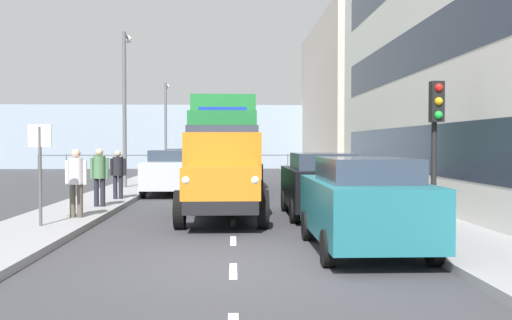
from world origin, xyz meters
TOP-DOWN VIEW (x-y plane):
  - ground_plane at (0.00, -11.44)m, footprint 80.00×80.00m
  - sidewalk_left at (-4.39, -11.44)m, footprint 2.13×42.72m
  - sidewalk_right at (4.39, -11.44)m, footprint 2.13×42.72m
  - road_centreline_markings at (0.00, -10.52)m, footprint 0.12×37.75m
  - building_far_block at (-9.51, -28.18)m, footprint 8.11×15.67m
  - sea_horizon at (0.00, -35.80)m, footprint 80.00×0.80m
  - seawall_railing at (-0.00, -32.20)m, footprint 28.08×0.08m
  - truck_vintage_orange at (0.27, -5.41)m, footprint 2.17×5.64m
  - lorry_cargo_green at (0.38, -14.50)m, footprint 2.58×8.20m
  - car_teal_kerbside_near at (-2.37, -1.20)m, footprint 1.91×4.03m
  - car_black_kerbside_1 at (-2.37, -6.17)m, footprint 1.92×4.04m
  - car_silver_oppositeside_0 at (2.37, -12.85)m, footprint 1.97×3.96m
  - car_red_oppositeside_1 at (2.37, -18.84)m, footprint 1.98×4.16m
  - pedestrian_near_railing at (3.87, -5.11)m, footprint 0.53×0.34m
  - pedestrian_with_bag at (3.87, -7.53)m, footprint 0.53×0.34m
  - pedestrian_couple_a at (3.80, -9.81)m, footprint 0.53×0.34m
  - traffic_light_near at (-4.50, -3.41)m, footprint 0.28×0.41m
  - lamp_post_promenade at (4.52, -14.95)m, footprint 0.32×1.14m
  - lamp_post_far at (4.26, -27.23)m, footprint 0.32×1.14m
  - street_sign at (4.27, -3.71)m, footprint 0.50×0.07m

SIDE VIEW (x-z plane):
  - ground_plane at x=0.00m, z-range 0.00..0.00m
  - road_centreline_markings at x=0.00m, z-range 0.00..0.01m
  - sidewalk_left at x=-4.39m, z-range 0.00..0.15m
  - sidewalk_right at x=4.39m, z-range 0.00..0.15m
  - car_teal_kerbside_near at x=-2.37m, z-range 0.04..1.76m
  - car_black_kerbside_1 at x=-2.37m, z-range 0.04..1.76m
  - car_silver_oppositeside_0 at x=2.37m, z-range 0.04..1.76m
  - car_red_oppositeside_1 at x=2.37m, z-range 0.04..1.76m
  - seawall_railing at x=0.00m, z-range 0.32..1.52m
  - pedestrian_couple_a at x=3.80m, z-range 0.29..1.88m
  - pedestrian_with_bag at x=3.87m, z-range 0.30..1.98m
  - pedestrian_near_railing at x=3.87m, z-range 0.30..1.99m
  - truck_vintage_orange at x=0.27m, z-range -0.04..2.39m
  - street_sign at x=4.27m, z-range 0.56..2.81m
  - lorry_cargo_green at x=0.38m, z-range 0.14..4.01m
  - traffic_light_near at x=-4.50m, z-range 0.87..4.07m
  - sea_horizon at x=0.00m, z-range 0.00..5.00m
  - lamp_post_far at x=4.26m, z-range 0.75..6.42m
  - lamp_post_promenade at x=4.52m, z-range 0.77..7.24m
  - building_far_block at x=-9.51m, z-range 0.00..9.87m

